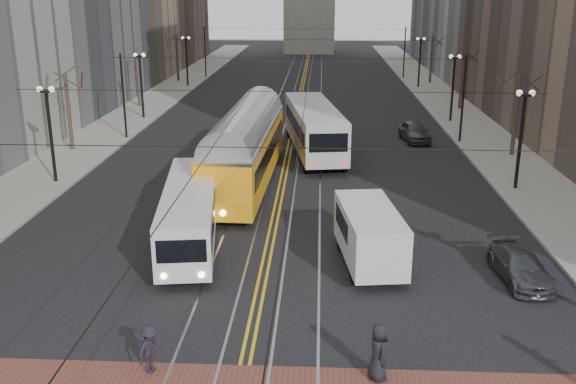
# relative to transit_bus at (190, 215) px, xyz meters

# --- Properties ---
(ground) EXTENTS (260.00, 260.00, 0.00)m
(ground) POSITION_rel_transit_bus_xyz_m (3.66, -9.08, -1.34)
(ground) COLOR black
(ground) RESTS_ON ground
(sidewalk_left) EXTENTS (5.00, 140.00, 0.15)m
(sidewalk_left) POSITION_rel_transit_bus_xyz_m (-11.34, 35.92, -1.26)
(sidewalk_left) COLOR gray
(sidewalk_left) RESTS_ON ground
(sidewalk_right) EXTENTS (5.00, 140.00, 0.15)m
(sidewalk_right) POSITION_rel_transit_bus_xyz_m (18.66, 35.92, -1.26)
(sidewalk_right) COLOR gray
(sidewalk_right) RESTS_ON ground
(streetcar_rails) EXTENTS (4.80, 130.00, 0.02)m
(streetcar_rails) POSITION_rel_transit_bus_xyz_m (3.66, 35.92, -1.33)
(streetcar_rails) COLOR gray
(streetcar_rails) RESTS_ON ground
(centre_lines) EXTENTS (0.42, 130.00, 0.01)m
(centre_lines) POSITION_rel_transit_bus_xyz_m (3.66, 35.92, -1.33)
(centre_lines) COLOR gold
(centre_lines) RESTS_ON ground
(lamp_posts) EXTENTS (27.60, 57.20, 5.60)m
(lamp_posts) POSITION_rel_transit_bus_xyz_m (3.66, 19.67, 1.46)
(lamp_posts) COLOR black
(lamp_posts) RESTS_ON ground
(street_trees) EXTENTS (31.68, 53.28, 5.60)m
(street_trees) POSITION_rel_transit_bus_xyz_m (3.66, 26.17, 1.46)
(street_trees) COLOR #382D23
(street_trees) RESTS_ON ground
(trolley_wires) EXTENTS (25.96, 120.00, 6.60)m
(trolley_wires) POSITION_rel_transit_bus_xyz_m (3.66, 25.76, 2.44)
(trolley_wires) COLOR black
(trolley_wires) RESTS_ON ground
(transit_bus) EXTENTS (3.67, 10.91, 2.68)m
(transit_bus) POSITION_rel_transit_bus_xyz_m (0.00, 0.00, 0.00)
(transit_bus) COLOR silver
(transit_bus) RESTS_ON ground
(streetcar) EXTENTS (3.42, 15.71, 3.68)m
(streetcar) POSITION_rel_transit_bus_xyz_m (1.53, 9.39, 0.50)
(streetcar) COLOR #FAA416
(streetcar) RESTS_ON ground
(rear_bus) EXTENTS (4.72, 13.19, 3.37)m
(rear_bus) POSITION_rel_transit_bus_xyz_m (5.46, 17.27, 0.35)
(rear_bus) COLOR silver
(rear_bus) RESTS_ON ground
(cargo_van) EXTENTS (2.88, 5.87, 2.49)m
(cargo_van) POSITION_rel_transit_bus_xyz_m (8.06, -2.14, -0.09)
(cargo_van) COLOR silver
(cargo_van) RESTS_ON ground
(sedan_grey) EXTENTS (2.32, 4.63, 1.51)m
(sedan_grey) POSITION_rel_transit_bus_xyz_m (13.18, 21.44, -0.58)
(sedan_grey) COLOR #42454A
(sedan_grey) RESTS_ON ground
(sedan_parked) EXTENTS (2.02, 4.33, 1.22)m
(sedan_parked) POSITION_rel_transit_bus_xyz_m (14.06, -3.33, -0.73)
(sedan_parked) COLOR #3C3E43
(sedan_parked) RESTS_ON ground
(pedestrian_a) EXTENTS (0.85, 1.04, 1.83)m
(pedestrian_a) POSITION_rel_transit_bus_xyz_m (7.76, -10.58, -0.41)
(pedestrian_a) COLOR black
(pedestrian_a) RESTS_ON crosswalk_band
(pedestrian_d) EXTENTS (0.99, 1.17, 1.57)m
(pedestrian_d) POSITION_rel_transit_bus_xyz_m (0.84, -10.58, -0.54)
(pedestrian_d) COLOR black
(pedestrian_d) RESTS_ON crosswalk_band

